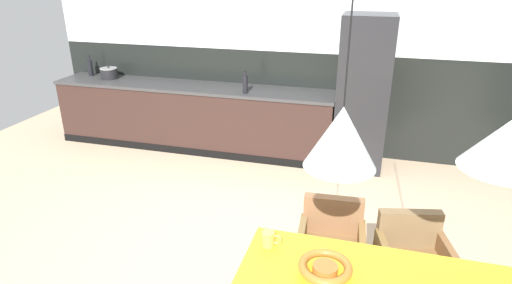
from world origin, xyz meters
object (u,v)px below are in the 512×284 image
at_px(fruit_bowl, 325,268).
at_px(armchair_facing_counter, 412,250).
at_px(mug_tall_blue, 269,239).
at_px(pendant_lamp_over_table_far, 506,145).
at_px(bottle_spice_small, 245,84).
at_px(cooking_pot, 109,73).
at_px(bottle_oil_tall, 90,68).
at_px(refrigerator_column, 363,94).
at_px(armchair_corner_seat, 332,236).
at_px(pendant_lamp_over_table_near, 341,137).

bearing_deg(fruit_bowl, armchair_facing_counter, 53.78).
xyz_separation_m(mug_tall_blue, pendant_lamp_over_table_far, (1.10, -0.25, 0.86)).
relative_size(mug_tall_blue, bottle_spice_small, 0.44).
bearing_deg(mug_tall_blue, cooking_pot, 135.66).
xyz_separation_m(mug_tall_blue, cooking_pot, (-3.10, 3.03, 0.18)).
bearing_deg(bottle_oil_tall, mug_tall_blue, -41.95).
relative_size(refrigerator_column, mug_tall_blue, 15.25).
bearing_deg(bottle_spice_small, fruit_bowl, -65.39).
bearing_deg(bottle_spice_small, pendant_lamp_over_table_far, -55.51).
distance_m(refrigerator_column, fruit_bowl, 3.17).
bearing_deg(pendant_lamp_over_table_far, armchair_corner_seat, 131.80).
bearing_deg(pendant_lamp_over_table_near, refrigerator_column, 89.34).
xyz_separation_m(refrigerator_column, pendant_lamp_over_table_far, (0.66, -3.23, 0.71)).
bearing_deg(refrigerator_column, cooking_pot, 179.25).
xyz_separation_m(bottle_spice_small, pendant_lamp_over_table_near, (1.40, -3.05, 0.60)).
distance_m(refrigerator_column, armchair_corner_seat, 2.43).
bearing_deg(refrigerator_column, pendant_lamp_over_table_near, -90.66).
relative_size(cooking_pot, bottle_spice_small, 0.85).
relative_size(fruit_bowl, cooking_pot, 1.29).
height_order(armchair_corner_seat, mug_tall_blue, mug_tall_blue).
height_order(cooking_pot, pendant_lamp_over_table_near, pendant_lamp_over_table_near).
bearing_deg(pendant_lamp_over_table_near, mug_tall_blue, 149.37).
height_order(cooking_pot, bottle_spice_small, bottle_spice_small).
bearing_deg(armchair_corner_seat, refrigerator_column, -95.96).
height_order(fruit_bowl, pendant_lamp_over_table_far, pendant_lamp_over_table_far).
bearing_deg(mug_tall_blue, pendant_lamp_over_table_near, -30.63).
xyz_separation_m(mug_tall_blue, bottle_spice_small, (-1.00, 2.81, 0.22)).
distance_m(fruit_bowl, pendant_lamp_over_table_far, 1.13).
xyz_separation_m(bottle_oil_tall, pendant_lamp_over_table_far, (4.56, -3.36, 0.64)).
xyz_separation_m(fruit_bowl, cooking_pot, (-3.47, 3.21, 0.17)).
bearing_deg(mug_tall_blue, fruit_bowl, -26.42).
relative_size(bottle_spice_small, pendant_lamp_over_table_far, 0.25).
distance_m(armchair_corner_seat, pendant_lamp_over_table_far, 1.63).
xyz_separation_m(fruit_bowl, mug_tall_blue, (-0.37, 0.18, -0.00)).
xyz_separation_m(refrigerator_column, mug_tall_blue, (-0.44, -2.98, -0.15)).
distance_m(mug_tall_blue, pendant_lamp_over_table_near, 0.94).
distance_m(pendant_lamp_over_table_near, pendant_lamp_over_table_far, 0.70).
height_order(fruit_bowl, mug_tall_blue, mug_tall_blue).
xyz_separation_m(refrigerator_column, armchair_corner_seat, (-0.10, -2.38, -0.46)).
distance_m(fruit_bowl, bottle_oil_tall, 5.06).
relative_size(armchair_corner_seat, fruit_bowl, 2.42).
height_order(bottle_oil_tall, pendant_lamp_over_table_far, pendant_lamp_over_table_far).
bearing_deg(armchair_facing_counter, cooking_pot, -44.18).
relative_size(cooking_pot, pendant_lamp_over_table_near, 0.20).
bearing_deg(pendant_lamp_over_table_far, bottle_oil_tall, 143.63).
height_order(bottle_spice_small, pendant_lamp_over_table_far, pendant_lamp_over_table_far).
height_order(bottle_spice_small, pendant_lamp_over_table_near, pendant_lamp_over_table_near).
xyz_separation_m(armchair_corner_seat, bottle_oil_tall, (-3.81, 2.51, 0.53)).
distance_m(refrigerator_column, mug_tall_blue, 3.02).
distance_m(cooking_pot, bottle_oil_tall, 0.37).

